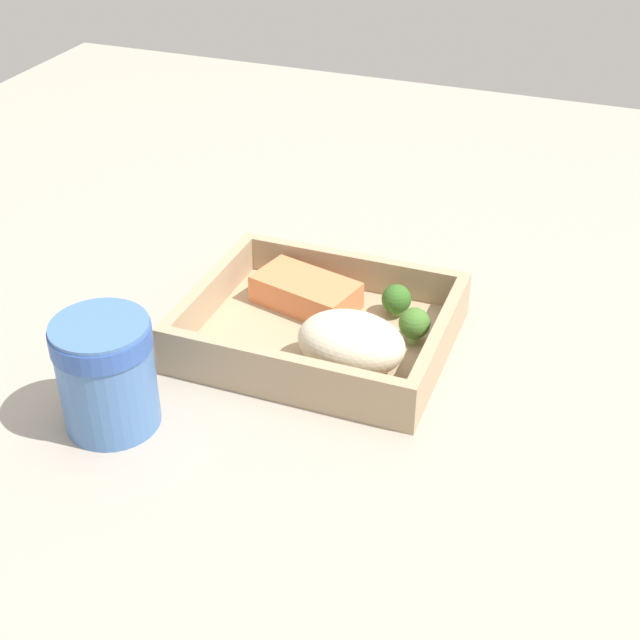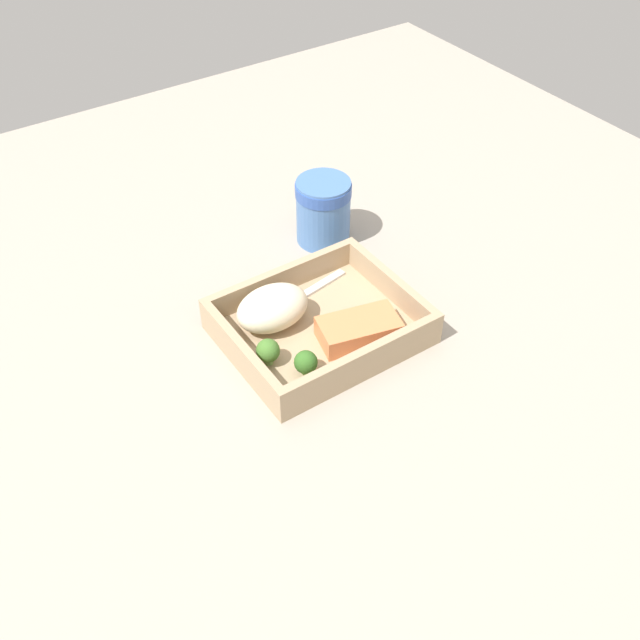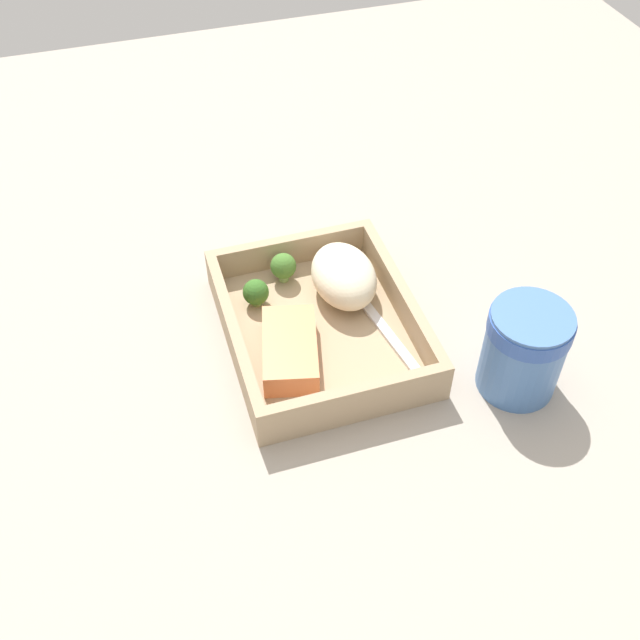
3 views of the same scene
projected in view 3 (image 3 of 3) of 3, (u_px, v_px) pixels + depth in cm
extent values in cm
cube|color=#A09587|center=(320.00, 342.00, 85.59)|extent=(160.00, 160.00, 2.00)
cube|color=tan|center=(320.00, 333.00, 84.43)|extent=(25.17, 20.61, 1.20)
cube|color=tan|center=(402.00, 299.00, 84.64)|extent=(25.17, 1.20, 3.77)
cube|color=tan|center=(234.00, 337.00, 80.64)|extent=(25.17, 1.20, 3.77)
cube|color=tan|center=(356.00, 400.00, 74.71)|extent=(1.20, 18.21, 3.77)
cube|color=tan|center=(291.00, 250.00, 90.57)|extent=(1.20, 18.21, 3.77)
cube|color=#E37E4C|center=(290.00, 350.00, 79.90)|extent=(11.63, 8.11, 2.95)
ellipsoid|color=beige|center=(344.00, 276.00, 86.01)|extent=(10.22, 7.23, 5.57)
cylinder|color=#789D50|center=(257.00, 301.00, 86.44)|extent=(1.15, 1.15, 1.04)
sphere|color=#356623|center=(256.00, 292.00, 85.46)|extent=(3.03, 3.03, 3.03)
cylinder|color=#7DA85F|center=(284.00, 275.00, 89.17)|extent=(1.17, 1.17, 1.36)
sphere|color=#44732C|center=(283.00, 266.00, 88.07)|extent=(3.08, 3.08, 3.08)
cube|color=silver|center=(389.00, 335.00, 83.13)|extent=(12.41, 3.12, 0.44)
cube|color=silver|center=(355.00, 291.00, 88.02)|extent=(3.72, 2.73, 0.44)
cylinder|color=#4771AE|center=(523.00, 351.00, 76.44)|extent=(8.27, 8.27, 10.36)
cylinder|color=#3356A8|center=(531.00, 325.00, 73.67)|extent=(8.52, 8.52, 1.86)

